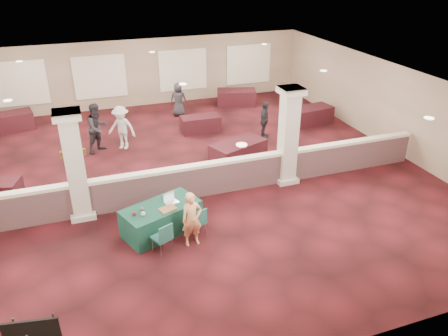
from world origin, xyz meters
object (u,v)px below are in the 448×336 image
object	(u,v)px
near_table	(161,218)
far_table_back_center	(200,124)
conf_chair_side	(164,236)
woman	(192,219)
far_table_back_right	(236,97)
attendee_d	(178,100)
attendee_a	(98,128)
attendee_c	(264,120)
conf_chair_main	(198,220)
far_table_front_right	(311,115)
far_table_back_left	(10,122)
attendee_b	(122,128)
far_table_front_center	(238,153)

from	to	relation	value
near_table	far_table_back_center	xyz separation A→B (m)	(3.11, 6.72, -0.07)
conf_chair_side	woman	size ratio (longest dim) A/B	0.58
far_table_back_right	attendee_d	xyz separation A→B (m)	(-3.07, -0.60, 0.39)
far_table_back_right	attendee_a	bearing A→B (deg)	-153.32
conf_chair_side	attendee_c	size ratio (longest dim) A/B	0.57
conf_chair_main	woman	world-z (taller)	woman
far_table_back_right	attendee_c	world-z (taller)	attendee_c
far_table_front_right	attendee_c	bearing A→B (deg)	-162.38
near_table	far_table_back_left	xyz separation A→B (m)	(-4.51, 9.50, -0.02)
conf_chair_side	far_table_back_left	xyz separation A→B (m)	(-4.37, 10.48, -0.14)
conf_chair_main	woman	size ratio (longest dim) A/B	0.57
far_table_back_left	attendee_d	distance (m)	7.26
attendee_a	conf_chair_side	bearing A→B (deg)	-119.28
woman	attendee_a	size ratio (longest dim) A/B	0.79
far_table_front_right	far_table_back_left	size ratio (longest dim) A/B	0.98
woman	attendee_b	xyz separation A→B (m)	(-0.87, 6.83, 0.10)
far_table_back_center	attendee_a	size ratio (longest dim) A/B	0.86
attendee_a	attendee_c	xyz separation A→B (m)	(6.45, -0.88, -0.18)
conf_chair_main	attendee_a	distance (m)	6.92
near_table	attendee_a	size ratio (longest dim) A/B	1.09
conf_chair_side	far_table_back_left	world-z (taller)	conf_chair_side
attendee_b	far_table_front_right	bearing A→B (deg)	33.71
near_table	far_table_back_left	world-z (taller)	near_table
conf_chair_side	attendee_a	size ratio (longest dim) A/B	0.46
woman	conf_chair_main	bearing A→B (deg)	44.61
near_table	conf_chair_main	size ratio (longest dim) A/B	2.40
far_table_front_center	far_table_back_left	bearing A→B (deg)	142.27
far_table_back_left	woman	bearing A→B (deg)	-63.51
far_table_back_center	near_table	bearing A→B (deg)	-114.81
near_table	attendee_b	bearing A→B (deg)	70.96
far_table_front_center	woman	bearing A→B (deg)	-124.70
attendee_b	attendee_c	xyz separation A→B (m)	(5.58, -0.84, -0.08)
woman	far_table_back_left	size ratio (longest dim) A/B	0.81
far_table_back_right	attendee_b	distance (m)	6.97
far_table_front_right	far_table_back_right	bearing A→B (deg)	122.35
far_table_front_center	far_table_front_right	size ratio (longest dim) A/B	1.09
woman	far_table_back_center	xyz separation A→B (m)	(2.47, 7.55, -0.42)
near_table	far_table_front_center	distance (m)	4.81
conf_chair_main	far_table_back_center	xyz separation A→B (m)	(2.24, 7.30, -0.18)
far_table_back_center	far_table_front_right	bearing A→B (deg)	-8.37
near_table	woman	xyz separation A→B (m)	(0.64, -0.83, 0.35)
woman	attendee_d	xyz separation A→B (m)	(2.08, 9.73, 0.02)
conf_chair_side	far_table_front_center	bearing A→B (deg)	25.60
far_table_back_right	attendee_b	xyz separation A→B (m)	(-6.01, -3.50, 0.47)
conf_chair_main	far_table_back_center	world-z (taller)	conf_chair_main
conf_chair_main	attendee_c	distance (m)	7.28
woman	far_table_front_right	distance (m)	10.05
near_table	far_table_back_center	world-z (taller)	near_table
woman	far_table_front_right	world-z (taller)	woman
conf_chair_main	far_table_back_center	bearing A→B (deg)	52.95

